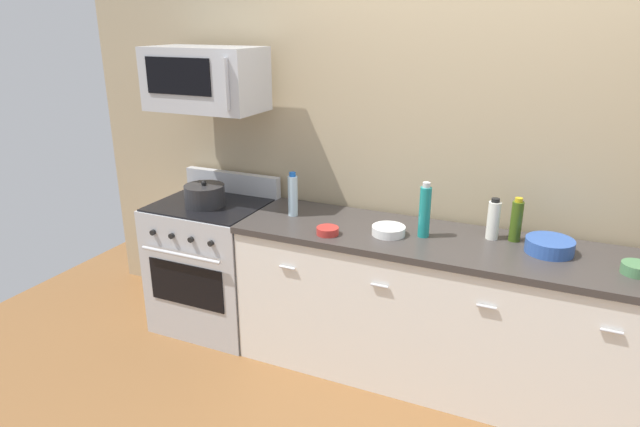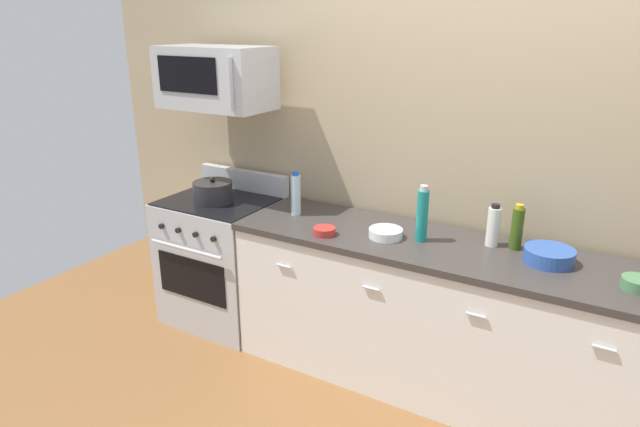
# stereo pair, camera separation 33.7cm
# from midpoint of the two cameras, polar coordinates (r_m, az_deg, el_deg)

# --- Properties ---
(ground_plane) EXTENTS (6.70, 6.70, 0.00)m
(ground_plane) POSITION_cam_midpoint_polar(r_m,az_deg,el_deg) (3.63, 9.17, -16.38)
(ground_plane) COLOR brown
(back_wall) EXTENTS (5.58, 0.10, 2.70)m
(back_wall) POSITION_cam_midpoint_polar(r_m,az_deg,el_deg) (3.44, 12.21, 6.22)
(back_wall) COLOR tan
(back_wall) RESTS_ON ground_plane
(counter_unit) EXTENTS (2.49, 0.66, 0.92)m
(counter_unit) POSITION_cam_midpoint_polar(r_m,az_deg,el_deg) (3.39, 9.58, -10.05)
(counter_unit) COLOR silver
(counter_unit) RESTS_ON ground_plane
(range_oven) EXTENTS (0.76, 0.69, 1.07)m
(range_oven) POSITION_cam_midpoint_polar(r_m,az_deg,el_deg) (4.04, -13.25, -5.11)
(range_oven) COLOR #B7BABF
(range_oven) RESTS_ON ground_plane
(microwave) EXTENTS (0.74, 0.44, 0.40)m
(microwave) POSITION_cam_midpoint_polar(r_m,az_deg,el_deg) (3.74, -14.37, 13.32)
(microwave) COLOR #B7BABF
(bottle_vinegar_white) EXTENTS (0.07, 0.07, 0.24)m
(bottle_vinegar_white) POSITION_cam_midpoint_polar(r_m,az_deg,el_deg) (3.23, 14.69, -0.67)
(bottle_vinegar_white) COLOR silver
(bottle_vinegar_white) RESTS_ON countertop_slab
(bottle_water_clear) EXTENTS (0.06, 0.06, 0.29)m
(bottle_water_clear) POSITION_cam_midpoint_polar(r_m,az_deg,el_deg) (3.51, -5.58, 1.86)
(bottle_water_clear) COLOR silver
(bottle_water_clear) RESTS_ON countertop_slab
(bottle_olive_oil) EXTENTS (0.07, 0.07, 0.26)m
(bottle_olive_oil) POSITION_cam_midpoint_polar(r_m,az_deg,el_deg) (3.23, 16.87, -0.76)
(bottle_olive_oil) COLOR #385114
(bottle_olive_oil) RESTS_ON countertop_slab
(bottle_sparkling_teal) EXTENTS (0.07, 0.07, 0.33)m
(bottle_sparkling_teal) POSITION_cam_midpoint_polar(r_m,az_deg,el_deg) (3.17, 7.82, 0.19)
(bottle_sparkling_teal) COLOR #197F7A
(bottle_sparkling_teal) RESTS_ON countertop_slab
(bowl_red_small) EXTENTS (0.13, 0.13, 0.04)m
(bowl_red_small) POSITION_cam_midpoint_polar(r_m,az_deg,el_deg) (3.22, -2.20, -1.83)
(bowl_red_small) COLOR #B72D28
(bowl_red_small) RESTS_ON countertop_slab
(bowl_white_ceramic) EXTENTS (0.20, 0.20, 0.05)m
(bowl_white_ceramic) POSITION_cam_midpoint_polar(r_m,az_deg,el_deg) (3.22, 4.15, -1.78)
(bowl_white_ceramic) COLOR white
(bowl_white_ceramic) RESTS_ON countertop_slab
(bowl_blue_mixing) EXTENTS (0.26, 0.26, 0.08)m
(bowl_blue_mixing) POSITION_cam_midpoint_polar(r_m,az_deg,el_deg) (3.15, 19.89, -3.18)
(bowl_blue_mixing) COLOR #2D519E
(bowl_blue_mixing) RESTS_ON countertop_slab
(bowl_green_glaze) EXTENTS (0.15, 0.15, 0.05)m
(bowl_green_glaze) POSITION_cam_midpoint_polar(r_m,az_deg,el_deg) (3.07, 27.27, -5.14)
(bowl_green_glaze) COLOR #477A4C
(bowl_green_glaze) RESTS_ON countertop_slab
(stockpot) EXTENTS (0.27, 0.27, 0.18)m
(stockpot) POSITION_cam_midpoint_polar(r_m,az_deg,el_deg) (3.81, -14.34, 1.79)
(stockpot) COLOR #262628
(stockpot) RESTS_ON range_oven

